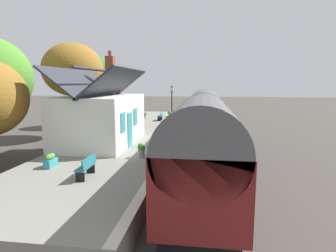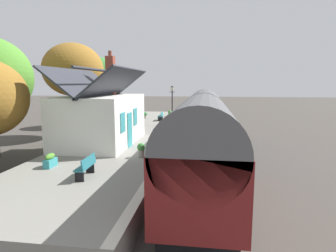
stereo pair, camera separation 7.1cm
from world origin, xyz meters
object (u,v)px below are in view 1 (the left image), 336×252
(bench_near_building, at_px, (161,116))
(station_building, at_px, (102,118))
(planter_edge_near, at_px, (51,161))
(planter_corner_building, at_px, (141,150))
(planter_bench_right, at_px, (166,127))
(tree_far_left, at_px, (73,70))
(station_sign_board, at_px, (174,115))
(planter_under_sign, at_px, (128,119))
(tree_behind_building, at_px, (101,78))
(bench_mid_platform, at_px, (87,166))
(planter_by_door, at_px, (144,115))
(lamp_post_platform, at_px, (172,98))
(planter_bench_left, at_px, (169,114))
(train, at_px, (203,130))

(bench_near_building, bearing_deg, station_building, 170.46)
(station_building, height_order, planter_edge_near, station_building)
(planter_corner_building, distance_m, planter_bench_right, 8.64)
(tree_far_left, bearing_deg, planter_bench_right, -96.86)
(planter_bench_right, distance_m, station_sign_board, 1.42)
(planter_under_sign, distance_m, tree_behind_building, 7.00)
(bench_mid_platform, bearing_deg, planter_under_sign, 9.61)
(bench_mid_platform, height_order, tree_behind_building, tree_behind_building)
(planter_bench_right, bearing_deg, tree_behind_building, 46.90)
(planter_by_door, height_order, planter_edge_near, planter_by_door)
(station_building, relative_size, lamp_post_platform, 2.03)
(planter_by_door, relative_size, planter_bench_right, 0.97)
(bench_mid_platform, relative_size, planter_corner_building, 1.83)
(planter_bench_right, xyz_separation_m, planter_bench_left, (9.66, 0.98, 0.08))
(bench_near_building, distance_m, station_sign_board, 5.60)
(planter_edge_near, bearing_deg, planter_under_sign, 1.71)
(planter_bench_right, relative_size, station_sign_board, 0.54)
(train, relative_size, planter_by_door, 22.09)
(tree_behind_building, bearing_deg, planter_by_door, -96.86)
(planter_edge_near, relative_size, planter_under_sign, 1.04)
(train, distance_m, tree_far_left, 14.54)
(planter_bench_left, bearing_deg, planter_by_door, 132.32)
(planter_bench_left, xyz_separation_m, lamp_post_platform, (-6.48, -1.06, 2.20))
(station_building, bearing_deg, planter_edge_near, 174.91)
(planter_bench_left, bearing_deg, planter_corner_building, -177.25)
(planter_under_sign, bearing_deg, tree_behind_building, 46.72)
(lamp_post_platform, bearing_deg, planter_bench_left, 9.28)
(planter_bench_right, xyz_separation_m, tree_far_left, (1.01, 8.42, 4.75))
(planter_corner_building, xyz_separation_m, planter_under_sign, (12.69, 4.25, -0.03))
(station_building, height_order, planter_bench_left, station_building)
(planter_bench_right, relative_size, tree_behind_building, 0.11)
(lamp_post_platform, bearing_deg, planter_edge_near, 164.21)
(planter_under_sign, height_order, tree_far_left, tree_far_left)
(train, bearing_deg, bench_mid_platform, 136.73)
(bench_mid_platform, xyz_separation_m, planter_bench_right, (12.04, -1.62, -0.21))
(planter_edge_near, bearing_deg, bench_mid_platform, -116.59)
(station_building, relative_size, tree_behind_building, 0.96)
(planter_by_door, bearing_deg, planter_edge_near, 178.73)
(train, relative_size, planter_edge_near, 24.13)
(planter_edge_near, relative_size, planter_bench_left, 1.06)
(planter_bench_left, relative_size, station_sign_board, 0.45)
(lamp_post_platform, bearing_deg, tree_behind_building, 60.89)
(planter_bench_right, height_order, station_sign_board, station_sign_board)
(station_building, height_order, bench_near_building, station_building)
(station_sign_board, bearing_deg, tree_behind_building, 52.16)
(bench_near_building, height_order, lamp_post_platform, lamp_post_platform)
(bench_near_building, xyz_separation_m, station_sign_board, (-5.18, -1.99, 0.71))
(planter_corner_building, relative_size, station_sign_board, 0.49)
(station_building, relative_size, planter_bench_right, 8.70)
(train, distance_m, station_building, 6.71)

